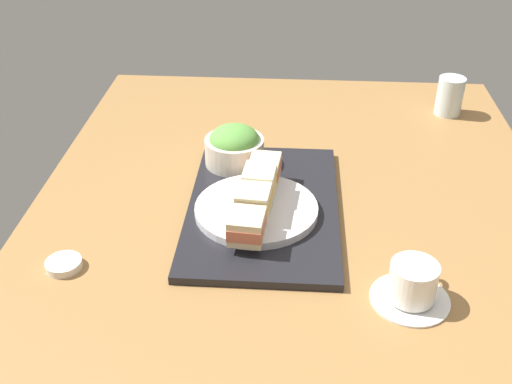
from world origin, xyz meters
TOP-DOWN VIEW (x-y plane):
  - ground_plane at (0.00, 0.00)cm, footprint 140.00×100.00cm
  - serving_tray at (-5.85, -5.80)cm, footprint 43.85×27.65cm
  - sandwich_plate at (-2.86, -6.89)cm, footprint 22.41×22.41cm
  - sandwich_nearmost at (-12.50, -5.94)cm, footprint 7.33×6.49cm
  - sandwich_inner_near at (-6.07, -6.57)cm, footprint 7.07×6.30cm
  - sandwich_inner_far at (0.36, -7.21)cm, footprint 7.43×6.39cm
  - sandwich_farmost at (6.78, -7.85)cm, footprint 7.25×6.38cm
  - salad_bowl at (-20.71, -12.58)cm, footprint 12.11×12.11cm
  - coffee_cup at (16.91, 18.18)cm, footprint 12.30×12.30cm
  - drinking_glass at (-50.83, 36.61)cm, footprint 6.32×6.32cm
  - small_sauce_dish at (12.97, -37.57)cm, footprint 5.95×5.95cm

SIDE VIEW (x-z plane):
  - ground_plane at x=0.00cm, z-range -3.00..0.00cm
  - small_sauce_dish at x=12.97cm, z-range 0.00..1.39cm
  - serving_tray at x=-5.85cm, z-range 0.00..1.52cm
  - sandwich_plate at x=-2.86cm, z-range 1.52..3.02cm
  - coffee_cup at x=16.91cm, z-range -0.36..6.46cm
  - drinking_glass at x=-50.83cm, z-range 0.00..9.25cm
  - sandwich_nearmost at x=-12.50cm, z-range 3.02..7.45cm
  - sandwich_farmost at x=6.78cm, z-range 3.02..7.66cm
  - salad_bowl at x=-20.71cm, z-range 1.27..9.53cm
  - sandwich_inner_far at x=0.36cm, z-range 3.02..8.36cm
  - sandwich_inner_near at x=-6.07cm, z-range 3.02..8.75cm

